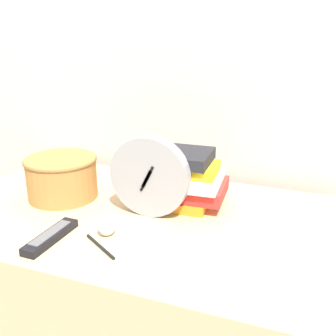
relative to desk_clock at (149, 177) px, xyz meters
The scene contains 8 objects.
wall_back 0.55m from the desk_clock, 94.68° to the left, with size 6.00×0.04×2.40m.
desk 0.47m from the desk_clock, 163.28° to the right, with size 1.15×0.68×0.70m.
desk_clock is the anchor object (origin of this frame).
book_stack 0.13m from the desk_clock, 55.02° to the left, with size 0.24×0.20×0.17m.
basket 0.31m from the desk_clock, behind, with size 0.22×0.22×0.13m.
tv_remote 0.30m from the desk_clock, 127.97° to the right, with size 0.05×0.18×0.02m.
crumpled_paper_ball 0.19m from the desk_clock, 111.04° to the right, with size 0.05×0.05×0.05m.
pen 0.24m from the desk_clock, 100.83° to the right, with size 0.12×0.08×0.01m.
Camera 1 is at (0.44, -0.59, 1.21)m, focal length 42.00 mm.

